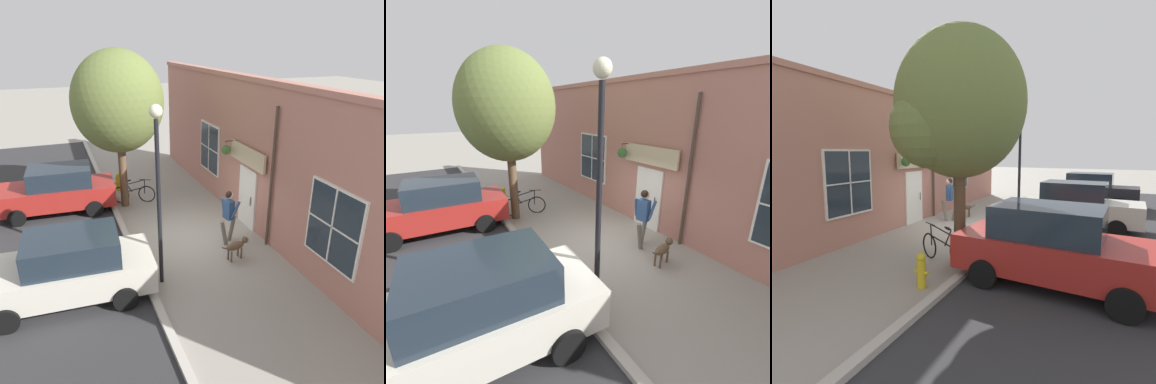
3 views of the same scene
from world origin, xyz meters
TOP-DOWN VIEW (x-y plane):
  - ground_plane at (0.00, 0.00)m, footprint 90.00×90.00m
  - storefront_facade at (-2.34, 0.01)m, footprint 0.95×18.00m
  - pedestrian_walking at (-1.01, 0.86)m, footprint 0.71×0.55m
  - dog_on_leash at (-0.83, 1.83)m, footprint 1.02×0.39m
  - street_tree_by_curb at (1.42, -3.31)m, footprint 3.32×3.02m
  - leaning_bicycle at (1.11, -3.41)m, footprint 1.65×0.63m
  - parked_car_nearest_curb at (3.97, -3.58)m, footprint 4.41×2.15m
  - parked_car_mid_block at (3.94, 1.96)m, footprint 4.41×2.15m
  - street_lamp at (1.60, 2.14)m, footprint 0.32×0.32m
  - fire_hydrant at (1.45, -4.93)m, footprint 0.34×0.20m

SIDE VIEW (x-z plane):
  - ground_plane at x=0.00m, z-range 0.00..0.00m
  - leaning_bicycle at x=1.11m, z-range -0.13..0.88m
  - fire_hydrant at x=1.45m, z-range 0.01..0.78m
  - dog_on_leash at x=-0.83m, z-range 0.11..0.77m
  - parked_car_nearest_curb at x=3.97m, z-range 0.00..1.75m
  - parked_car_mid_block at x=3.94m, z-range 0.00..1.75m
  - pedestrian_walking at x=-1.01m, z-range 0.20..2.00m
  - storefront_facade at x=-2.34m, z-range 0.00..5.05m
  - street_lamp at x=1.60m, z-range 0.74..5.52m
  - street_tree_by_curb at x=1.42m, z-range 0.99..6.87m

